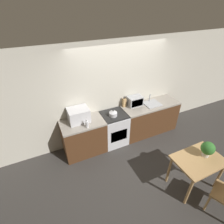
% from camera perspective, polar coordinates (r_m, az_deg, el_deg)
% --- Properties ---
extents(ground_plane, '(16.00, 16.00, 0.00)m').
position_cam_1_polar(ground_plane, '(4.61, 7.83, -13.53)').
color(ground_plane, '#33302D').
extents(wall_back, '(10.00, 0.06, 2.60)m').
position_cam_1_polar(wall_back, '(4.53, 2.20, 6.60)').
color(wall_back, beige).
rests_on(wall_back, ground_plane).
extents(counter_left_run, '(1.02, 0.62, 0.90)m').
position_cam_1_polar(counter_left_run, '(4.41, -9.15, -8.07)').
color(counter_left_run, '#4C2D19').
rests_on(counter_left_run, ground_plane).
extents(counter_right_run, '(1.61, 0.62, 0.90)m').
position_cam_1_polar(counter_right_run, '(5.11, 11.96, -1.87)').
color(counter_right_run, '#4C2D19').
rests_on(counter_right_run, ground_plane).
extents(stove_range, '(0.62, 0.62, 0.90)m').
position_cam_1_polar(stove_range, '(4.62, 0.60, -5.35)').
color(stove_range, silver).
rests_on(stove_range, ground_plane).
extents(kettle, '(0.20, 0.20, 0.17)m').
position_cam_1_polar(kettle, '(4.25, 0.37, -0.44)').
color(kettle, '#B7B7BC').
rests_on(kettle, stove_range).
extents(microwave, '(0.48, 0.38, 0.32)m').
position_cam_1_polar(microwave, '(4.11, -10.85, -1.00)').
color(microwave, silver).
rests_on(microwave, counter_left_run).
extents(bottle, '(0.07, 0.07, 0.22)m').
position_cam_1_polar(bottle, '(3.92, -8.17, -3.97)').
color(bottle, silver).
rests_on(bottle, counter_left_run).
extents(knife_block, '(0.09, 0.08, 0.30)m').
position_cam_1_polar(knife_block, '(4.62, 4.02, 3.10)').
color(knife_block, tan).
rests_on(knife_block, counter_right_run).
extents(toaster_oven, '(0.39, 0.26, 0.25)m').
position_cam_1_polar(toaster_oven, '(4.70, 7.48, 3.59)').
color(toaster_oven, '#999BA0').
rests_on(toaster_oven, counter_right_run).
extents(sink_basin, '(0.43, 0.38, 0.24)m').
position_cam_1_polar(sink_basin, '(4.89, 12.92, 2.75)').
color(sink_basin, '#999BA0').
rests_on(sink_basin, counter_right_run).
extents(dining_table, '(0.93, 0.66, 0.77)m').
position_cam_1_polar(dining_table, '(3.89, 26.20, -14.68)').
color(dining_table, tan).
rests_on(dining_table, ground_plane).
extents(potted_plant, '(0.25, 0.25, 0.32)m').
position_cam_1_polar(potted_plant, '(3.82, 28.78, -10.47)').
color(potted_plant, beige).
rests_on(potted_plant, dining_table).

